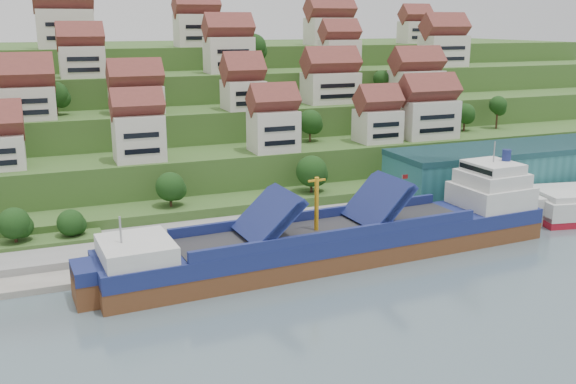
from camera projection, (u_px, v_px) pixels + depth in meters
name	position (u px, v px, depth m)	size (l,w,h in m)	color
ground	(337.00, 257.00, 105.85)	(300.00, 300.00, 0.00)	slate
quay	(396.00, 213.00, 126.17)	(180.00, 14.00, 2.20)	gray
hillside	(190.00, 113.00, 196.15)	(260.00, 128.00, 31.00)	#2D4C1E
hillside_village	(207.00, 76.00, 153.62)	(156.37, 63.14, 29.73)	beige
hillside_trees	(202.00, 125.00, 136.69)	(143.98, 62.73, 31.89)	#1B4115
warehouse	(521.00, 168.00, 137.80)	(60.00, 15.00, 10.00)	#256366
flagpole	(402.00, 192.00, 119.52)	(1.28, 0.16, 8.00)	gray
cargo_ship	(349.00, 239.00, 104.84)	(77.06, 15.97, 16.96)	brown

